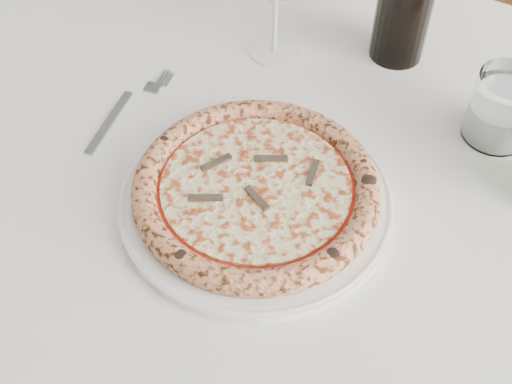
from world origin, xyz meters
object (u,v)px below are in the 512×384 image
dining_table (299,194)px  plate (256,198)px  chair_far (482,9)px  tumbler (502,112)px  pizza (256,189)px

dining_table → plate: (-0.00, -0.10, 0.09)m
chair_far → tumbler: chair_far is taller
chair_far → plate: 0.91m
dining_table → plate: bearing=-90.0°
dining_table → pizza: size_ratio=5.69×
dining_table → tumbler: 0.28m
plate → tumbler: size_ratio=3.48×
plate → pizza: pizza is taller
pizza → tumbler: 0.33m
plate → chair_far: bearing=92.0°
dining_table → plate: size_ratio=5.06×
pizza → chair_far: bearing=92.0°
plate → tumbler: (0.18, 0.28, 0.03)m
dining_table → pizza: 0.15m
chair_far → tumbler: 0.69m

